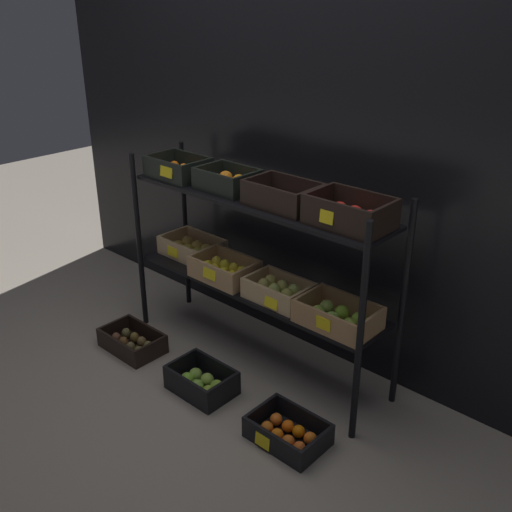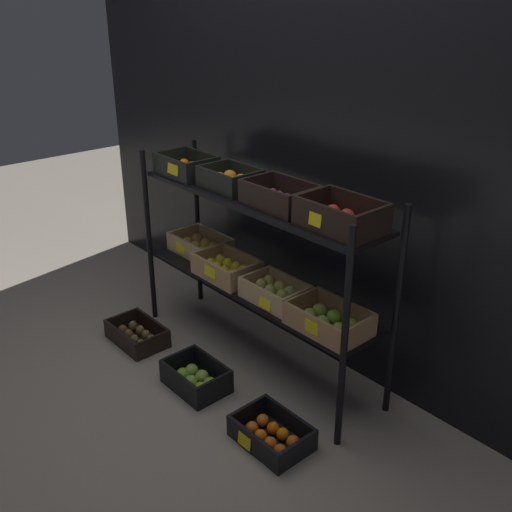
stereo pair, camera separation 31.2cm
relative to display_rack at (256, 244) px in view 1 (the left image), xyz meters
name	(u,v)px [view 1 (the left image)]	position (x,y,z in m)	size (l,w,h in m)	color
ground_plane	(256,357)	(-0.01, 0.01, -0.71)	(10.00, 10.00, 0.00)	gray
storefront_wall	(303,170)	(-0.01, 0.39, 0.31)	(3.95, 0.12, 2.04)	black
display_rack	(256,244)	(0.00, 0.00, 0.00)	(1.66, 0.40, 1.10)	black
crate_ground_kiwi	(133,342)	(-0.60, -0.41, -0.67)	(0.37, 0.24, 0.11)	black
crate_ground_apple_green	(202,382)	(-0.01, -0.41, -0.66)	(0.34, 0.24, 0.14)	black
crate_ground_tangerine	(288,433)	(0.56, -0.40, -0.67)	(0.35, 0.26, 0.11)	black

